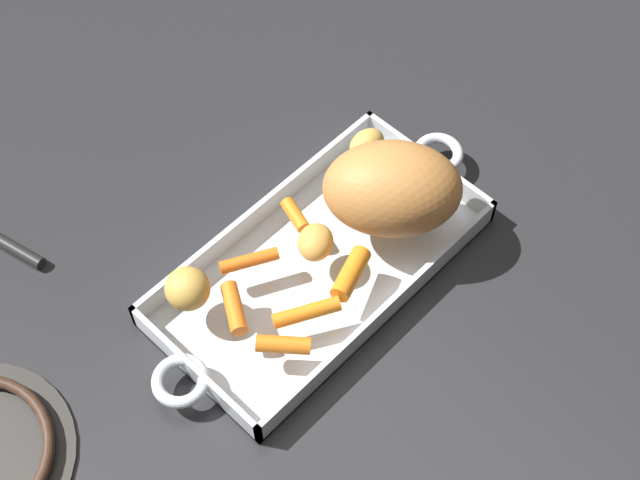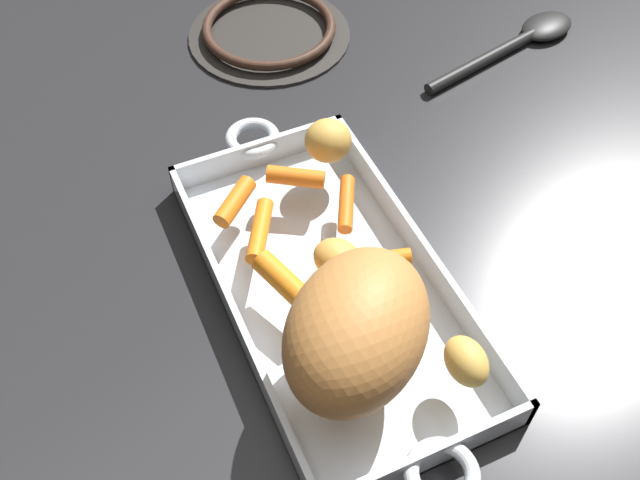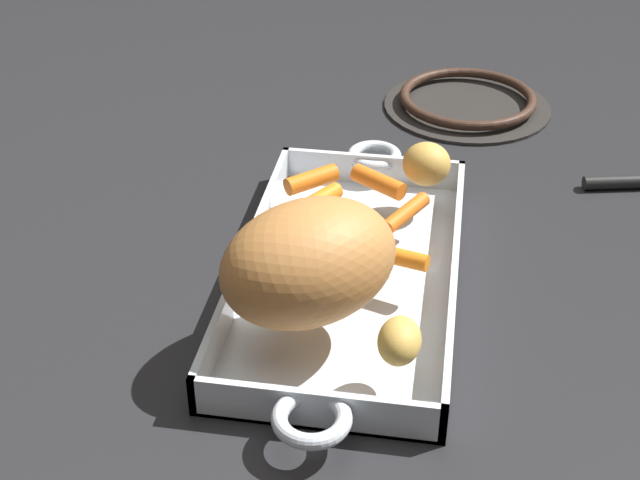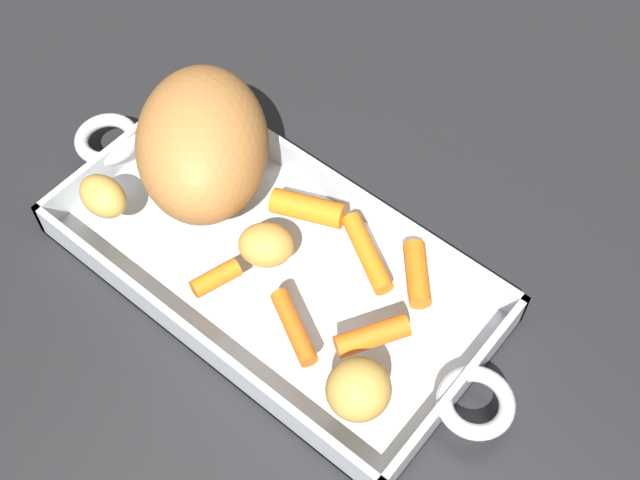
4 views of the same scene
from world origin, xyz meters
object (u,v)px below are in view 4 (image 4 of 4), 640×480
object	(u,v)px
baby_carrot_center_left	(312,211)
pork_roast	(203,143)
baby_carrot_southwest	(372,336)
potato_golden_small	(103,196)
baby_carrot_northeast	(367,253)
baby_carrot_short	(417,274)
baby_carrot_northwest	(294,327)
potato_halved	(359,389)
baby_carrot_center_right	(216,278)
roasting_dish	(273,268)
potato_corner	(268,246)

from	to	relation	value
baby_carrot_center_left	pork_roast	bearing A→B (deg)	-165.23
baby_carrot_southwest	potato_golden_small	size ratio (longest dim) A/B	1.26
baby_carrot_northeast	baby_carrot_short	size ratio (longest dim) A/B	1.30
baby_carrot_northwest	potato_halved	distance (m)	0.08
baby_carrot_southwest	baby_carrot_northeast	size ratio (longest dim) A/B	0.80
pork_roast	baby_carrot_short	distance (m)	0.21
baby_carrot_center_left	baby_carrot_northeast	bearing A→B (deg)	-2.07
baby_carrot_center_right	potato_halved	world-z (taller)	potato_halved
pork_roast	potato_halved	size ratio (longest dim) A/B	3.13
baby_carrot_center_left	potato_golden_small	bearing A→B (deg)	-144.15
baby_carrot_southwest	baby_carrot_short	world-z (taller)	same
pork_roast	baby_carrot_northeast	distance (m)	0.16
baby_carrot_northwest	potato_golden_small	size ratio (longest dim) A/B	1.41
pork_roast	roasting_dish	bearing A→B (deg)	-12.81
roasting_dish	baby_carrot_center_left	distance (m)	0.06
baby_carrot_southwest	potato_corner	bearing A→B (deg)	176.14
baby_carrot_center_left	baby_carrot_southwest	size ratio (longest dim) A/B	1.08
baby_carrot_northwest	potato_corner	distance (m)	0.07
baby_carrot_northwest	potato_golden_small	world-z (taller)	potato_golden_small
pork_roast	baby_carrot_northeast	world-z (taller)	pork_roast
baby_carrot_northeast	potato_golden_small	distance (m)	0.23
baby_carrot_southwest	roasting_dish	bearing A→B (deg)	173.23
roasting_dish	baby_carrot_center_left	size ratio (longest dim) A/B	7.43
baby_carrot_center_right	baby_carrot_northwest	world-z (taller)	baby_carrot_center_right
baby_carrot_southwest	baby_carrot_center_right	xyz separation A→B (m)	(-0.13, -0.04, -0.00)
roasting_dish	potato_golden_small	distance (m)	0.15
roasting_dish	baby_carrot_northeast	distance (m)	0.09
baby_carrot_northeast	baby_carrot_short	distance (m)	0.04
roasting_dish	baby_carrot_center_right	world-z (taller)	baby_carrot_center_right
roasting_dish	baby_carrot_short	distance (m)	0.13
baby_carrot_short	potato_corner	distance (m)	0.12
potato_golden_small	baby_carrot_northwest	bearing A→B (deg)	3.34
pork_roast	baby_carrot_northwest	bearing A→B (deg)	-23.16
roasting_dish	baby_carrot_center_right	xyz separation A→B (m)	(-0.01, -0.05, 0.03)
roasting_dish	baby_carrot_southwest	bearing A→B (deg)	-6.77
baby_carrot_northeast	baby_carrot_northwest	distance (m)	0.09
baby_carrot_short	roasting_dish	bearing A→B (deg)	-153.78
roasting_dish	baby_carrot_short	size ratio (longest dim) A/B	8.39
roasting_dish	baby_carrot_center_right	bearing A→B (deg)	-105.20
baby_carrot_center_left	baby_carrot_southwest	world-z (taller)	baby_carrot_center_left
baby_carrot_northeast	potato_halved	bearing A→B (deg)	-55.49
baby_carrot_center_right	potato_halved	distance (m)	0.15
baby_carrot_northwest	baby_carrot_center_right	bearing A→B (deg)	-175.13
baby_carrot_southwest	potato_golden_small	bearing A→B (deg)	-170.26
baby_carrot_northwest	baby_carrot_northeast	bearing A→B (deg)	88.35
baby_carrot_center_left	baby_carrot_northeast	size ratio (longest dim) A/B	0.87
baby_carrot_center_left	baby_carrot_center_right	xyz separation A→B (m)	(-0.02, -0.10, -0.00)
baby_carrot_short	potato_halved	world-z (taller)	potato_halved
baby_carrot_southwest	potato_halved	xyz separation A→B (m)	(0.02, -0.05, 0.01)
potato_halved	baby_carrot_center_left	bearing A→B (deg)	141.24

